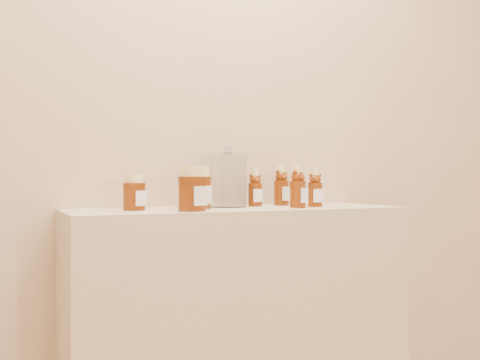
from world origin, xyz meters
name	(u,v)px	position (x,y,z in m)	size (l,w,h in m)	color
wall_back	(218,90)	(0.00, 1.75, 1.35)	(3.50, 0.02, 2.70)	tan
display_table	(239,334)	(0.00, 1.55, 0.45)	(1.20, 0.40, 0.90)	#C0AF8C
bear_bottle_back_left	(255,185)	(0.11, 1.64, 0.98)	(0.06, 0.06, 0.16)	#582007
bear_bottle_back_mid	(281,182)	(0.24, 1.66, 0.99)	(0.06, 0.06, 0.18)	#582007
bear_bottle_back_right	(315,184)	(0.35, 1.60, 0.98)	(0.06, 0.06, 0.17)	#582007
bear_bottle_front_left	(298,183)	(0.20, 1.47, 0.99)	(0.06, 0.06, 0.18)	#582007
bear_bottle_front_right	(315,185)	(0.30, 1.51, 0.98)	(0.06, 0.06, 0.17)	#582007
honey_jar_left	(134,192)	(-0.37, 1.57, 0.96)	(0.08, 0.08, 0.12)	#582007
honey_jar_back	(198,188)	(-0.15, 1.57, 0.97)	(0.09, 0.09, 0.15)	#582007
honey_jar_front	(192,188)	(-0.21, 1.44, 0.97)	(0.09, 0.09, 0.15)	#582007
glass_canister	(228,178)	(-0.01, 1.63, 1.01)	(0.14, 0.14, 0.22)	white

